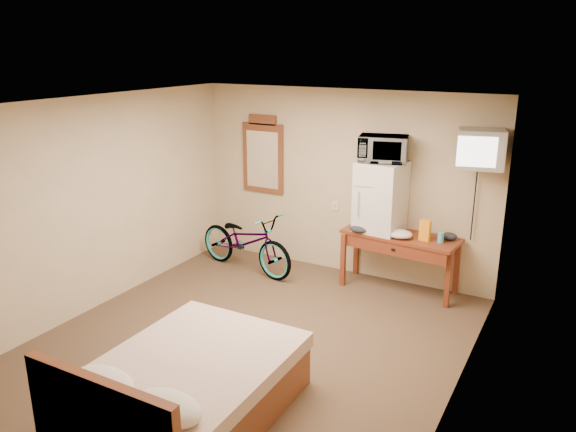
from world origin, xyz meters
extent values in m
plane|color=#413120|center=(0.00, 0.00, 0.00)|extent=(4.60, 4.60, 0.00)
plane|color=silver|center=(0.00, 0.00, 2.50)|extent=(4.60, 4.60, 0.00)
cube|color=tan|center=(0.00, 2.30, 1.25)|extent=(4.20, 0.04, 2.50)
cube|color=tan|center=(0.00, -2.30, 1.25)|extent=(4.20, 0.04, 2.50)
cube|color=tan|center=(-2.10, 0.00, 1.25)|extent=(0.04, 4.60, 2.50)
cube|color=tan|center=(2.10, 0.00, 1.25)|extent=(0.04, 4.60, 2.50)
cube|color=silver|center=(-0.08, 2.29, 0.92)|extent=(0.08, 0.01, 0.13)
cube|color=maroon|center=(0.94, 2.04, 0.73)|extent=(1.50, 0.70, 0.04)
cube|color=maroon|center=(0.26, 1.81, 0.35)|extent=(0.06, 0.06, 0.71)
cube|color=maroon|center=(1.61, 1.81, 0.35)|extent=(0.06, 0.06, 0.71)
cube|color=maroon|center=(0.26, 2.27, 0.35)|extent=(0.06, 0.06, 0.71)
cube|color=maroon|center=(1.61, 2.27, 0.35)|extent=(0.06, 0.06, 0.71)
cube|color=maroon|center=(0.94, 1.79, 0.63)|extent=(1.33, 0.17, 0.16)
cube|color=black|center=(0.94, 1.77, 0.63)|extent=(0.05, 0.02, 0.03)
cube|color=silver|center=(0.64, 2.06, 1.20)|extent=(0.60, 0.58, 0.90)
cube|color=#9B9C97|center=(0.64, 1.79, 1.38)|extent=(0.55, 0.01, 0.00)
cylinder|color=#9B9C97|center=(0.45, 1.79, 1.14)|extent=(0.02, 0.02, 0.32)
imported|color=silver|center=(0.64, 2.06, 1.81)|extent=(0.67, 0.53, 0.33)
cube|color=orange|center=(1.26, 1.95, 0.88)|extent=(0.14, 0.09, 0.26)
cylinder|color=#40ABDA|center=(1.45, 1.97, 0.81)|extent=(0.07, 0.07, 0.13)
ellipsoid|color=beige|center=(0.96, 1.90, 0.80)|extent=(0.34, 0.26, 0.10)
ellipsoid|color=black|center=(0.45, 1.86, 0.80)|extent=(0.26, 0.20, 0.10)
ellipsoid|color=black|center=(1.52, 2.12, 0.79)|extent=(0.20, 0.16, 0.09)
cube|color=black|center=(1.80, 2.28, 1.81)|extent=(0.14, 0.02, 0.14)
cylinder|color=black|center=(1.80, 2.24, 1.81)|extent=(0.05, 0.30, 0.05)
cube|color=#9B9C97|center=(1.80, 2.02, 1.91)|extent=(0.59, 0.53, 0.44)
cube|color=white|center=(1.80, 1.81, 1.91)|extent=(0.41, 0.11, 0.34)
cube|color=black|center=(1.80, 2.23, 1.91)|extent=(0.31, 0.08, 0.27)
cube|color=brown|center=(-1.22, 2.27, 1.48)|extent=(0.66, 0.04, 0.99)
cube|color=brown|center=(-1.22, 2.27, 2.03)|extent=(0.44, 0.04, 0.14)
cube|color=white|center=(-1.22, 2.25, 1.46)|extent=(0.52, 0.01, 0.81)
imported|color=black|center=(-1.14, 1.64, 0.43)|extent=(1.71, 0.85, 0.86)
cube|color=brown|center=(0.21, -1.30, 0.20)|extent=(1.36, 1.81, 0.40)
cube|color=beige|center=(0.21, -1.30, 0.45)|extent=(1.40, 1.85, 0.14)
cube|color=brown|center=(0.21, -2.26, 0.55)|extent=(1.36, 0.08, 0.70)
ellipsoid|color=beige|center=(-0.10, -1.95, 0.58)|extent=(0.57, 0.35, 0.20)
ellipsoid|color=beige|center=(0.53, -1.95, 0.58)|extent=(0.57, 0.35, 0.20)
camera|label=1|loc=(2.91, -4.50, 3.03)|focal=35.00mm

